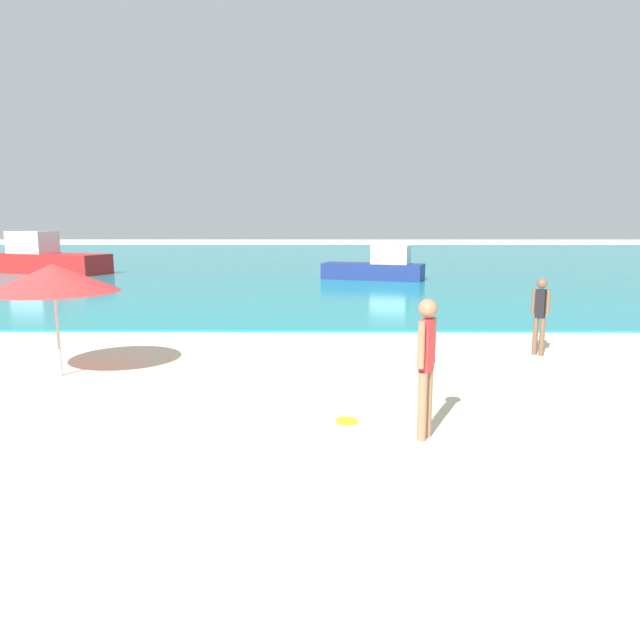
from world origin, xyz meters
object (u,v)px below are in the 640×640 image
person_distant (540,312)px  beach_umbrella (54,278)px  person_standing (426,360)px  boat_far (47,259)px  frisbee (347,421)px  boat_near (377,268)px

person_distant → beach_umbrella: bearing=-130.8°
person_standing → boat_far: (-15.99, 23.39, -0.17)m
frisbee → boat_near: 19.47m
boat_far → beach_umbrella: size_ratio=3.15×
person_standing → frisbee: 1.47m
person_standing → frisbee: (-0.93, 0.58, -0.98)m
boat_far → person_standing: bearing=-35.5°
boat_near → beach_umbrella: beach_umbrella is taller
frisbee → beach_umbrella: size_ratio=0.14×
person_standing → boat_near: 19.96m
frisbee → person_distant: bearing=44.5°
frisbee → person_distant: person_distant is taller
boat_near → beach_umbrella: (-7.07, -17.04, 1.10)m
person_standing → frisbee: person_standing is taller
frisbee → beach_umbrella: 5.68m
person_standing → person_distant: 5.49m
frisbee → beach_umbrella: bearing=154.8°
frisbee → boat_far: bearing=123.4°
person_distant → boat_near: size_ratio=0.32×
frisbee → boat_near: (2.17, 19.34, 0.60)m
person_distant → beach_umbrella: (-8.93, -1.66, 0.83)m
person_standing → beach_umbrella: (-5.83, 2.88, 0.72)m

